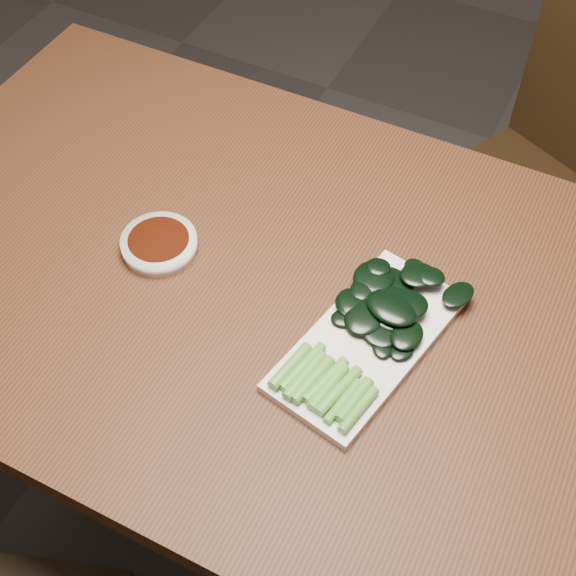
{
  "coord_description": "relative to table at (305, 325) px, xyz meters",
  "views": [
    {
      "loc": [
        0.29,
        -0.64,
        1.66
      ],
      "look_at": [
        -0.03,
        -0.01,
        0.76
      ],
      "focal_mm": 50.0,
      "sensor_mm": 36.0,
      "label": 1
    }
  ],
  "objects": [
    {
      "name": "table",
      "position": [
        0.0,
        0.0,
        0.0
      ],
      "size": [
        1.4,
        0.8,
        0.75
      ],
      "color": "#422312",
      "rests_on": "ground"
    },
    {
      "name": "ground",
      "position": [
        0.0,
        0.0,
        -0.68
      ],
      "size": [
        6.0,
        6.0,
        0.0
      ],
      "primitive_type": "plane",
      "color": "#2D2A2A",
      "rests_on": "ground"
    },
    {
      "name": "gai_lan",
      "position": [
        0.1,
        -0.02,
        0.1
      ],
      "size": [
        0.2,
        0.3,
        0.03
      ],
      "color": "#529B35",
      "rests_on": "serving_plate"
    },
    {
      "name": "sauce_bowl",
      "position": [
        -0.23,
        -0.02,
        0.08
      ],
      "size": [
        0.11,
        0.11,
        0.02
      ],
      "color": "silver",
      "rests_on": "table"
    },
    {
      "name": "chair_far",
      "position": [
        0.25,
        0.67,
        -0.19
      ],
      "size": [
        0.58,
        0.58,
        0.89
      ],
      "rotation": [
        0.0,
        0.0,
        -0.43
      ],
      "color": "black",
      "rests_on": "ground"
    },
    {
      "name": "serving_plate",
      "position": [
        0.11,
        -0.04,
        0.08
      ],
      "size": [
        0.2,
        0.32,
        0.01
      ],
      "rotation": [
        0.0,
        0.0,
        -0.2
      ],
      "color": "silver",
      "rests_on": "table"
    }
  ]
}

